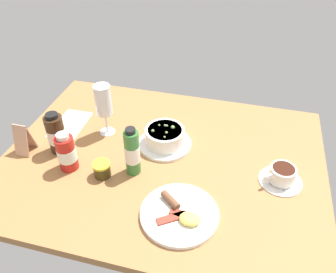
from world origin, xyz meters
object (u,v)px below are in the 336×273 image
Objects in this scene: breakfast_plate at (180,214)px; sauce_bottle_red at (67,153)px; jam_jar at (102,169)px; wine_glass at (103,102)px; coffee_cup at (281,176)px; menu_card at (23,138)px; cutlery_setting at (69,125)px; sauce_bottle_green at (132,152)px; sauce_bottle_brown at (56,134)px; porridge_bowl at (165,137)px.

sauce_bottle_red is at bearing -14.65° from breakfast_plate.
wine_glass is at bearing -71.29° from jam_jar.
menu_card is (87.43, 7.31, 3.05)cm from coffee_cup.
jam_jar reaches higher than cutlery_setting.
sauce_bottle_red is 1.22× the size of menu_card.
sauce_bottle_green is at bearing 151.71° from cutlery_setting.
wine_glass reaches higher than sauce_bottle_red.
breakfast_plate is (-48.12, 17.84, -6.30)cm from sauce_bottle_brown.
coffee_cup is 87.79cm from menu_card.
cutlery_setting is 1.65× the size of menu_card.
porridge_bowl is at bearing -145.62° from sauce_bottle_red.
jam_jar is 0.41× the size of sauce_bottle_red.
wine_glass is at bearing -131.60° from sauce_bottle_brown.
wine_glass is 24.80cm from sauce_bottle_green.
porridge_bowl is at bearing 176.94° from cutlery_setting.
cutlery_setting is 24.91cm from sauce_bottle_red.
jam_jar is 31.44cm from menu_card.
wine_glass is at bearing -4.91° from porridge_bowl.
porridge_bowl is at bearing -112.76° from sauce_bottle_green.
menu_card is at bearing -0.09° from sauce_bottle_green.
jam_jar is 0.50× the size of menu_card.
menu_card reaches higher than jam_jar.
porridge_bowl is 1.39× the size of coffee_cup.
sauce_bottle_brown reaches higher than sauce_bottle_red.
wine_glass is 1.29× the size of sauce_bottle_brown.
cutlery_setting is 20.91cm from wine_glass.
sauce_bottle_red is at bearing 77.13° from wine_glass.
coffee_cup is 0.69× the size of wine_glass.
porridge_bowl is at bearing -67.25° from breakfast_plate.
menu_card is (46.77, 15.52, 2.13)cm from porridge_bowl.
coffee_cup is 48.10cm from sauce_bottle_green.
breakfast_plate is at bearing 166.45° from menu_card.
sauce_bottle_red is at bearing 34.38° from porridge_bowl.
coffee_cup is 0.60× the size of breakfast_plate.
sauce_bottle_red is (28.07, 19.20, 2.87)cm from porridge_bowl.
porridge_bowl is 39.59cm from cutlery_setting.
coffee_cup is at bearing -168.25° from jam_jar.
wine_glass is 3.47× the size of jam_jar.
jam_jar is at bearing 11.75° from coffee_cup.
sauce_bottle_red is (4.84, 21.20, -7.07)cm from wine_glass.
sauce_bottle_brown is 29.32cm from sauce_bottle_green.
sauce_bottle_green is at bearing -170.45° from sauce_bottle_red.
breakfast_plate is (-28.29, 9.86, -1.71)cm from jam_jar.
sauce_bottle_red reaches higher than coffee_cup.
sauce_bottle_brown is (-3.78, 14.07, 6.98)cm from cutlery_setting.
breakfast_plate is at bearing 112.75° from porridge_bowl.
menu_card reaches higher than cutlery_setting.
jam_jar is at bearing 51.64° from porridge_bowl.
coffee_cup reaches higher than breakfast_plate.
jam_jar is at bearing 108.71° from wine_glass.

